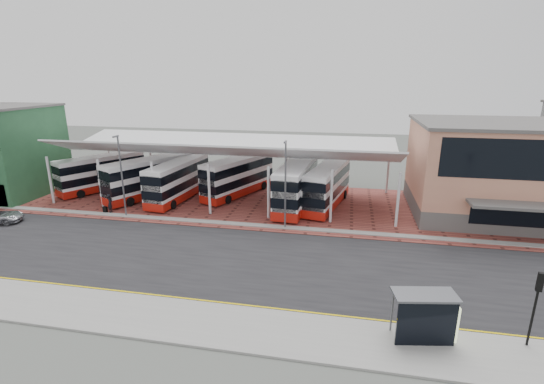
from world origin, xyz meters
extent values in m
plane|color=#4B4E49|center=(0.00, 0.00, 0.00)|extent=(140.00, 140.00, 0.00)
cube|color=black|center=(0.00, -1.00, 0.01)|extent=(120.00, 14.00, 0.02)
cube|color=brown|center=(2.00, 13.00, 0.03)|extent=(72.00, 16.00, 0.06)
cube|color=gray|center=(0.00, -9.00, 0.07)|extent=(120.00, 4.00, 0.14)
cube|color=gray|center=(0.00, 6.20, 0.07)|extent=(120.00, 0.80, 0.14)
cube|color=#E7C504|center=(0.00, -7.00, 0.03)|extent=(120.00, 0.12, 0.01)
cube|color=#E7C504|center=(0.00, -6.70, 0.03)|extent=(120.00, 0.12, 0.01)
cylinder|color=silver|center=(-24.00, 8.50, 2.60)|extent=(0.26, 0.26, 5.20)
cylinder|color=silver|center=(-24.00, 19.50, 2.30)|extent=(0.26, 0.26, 4.60)
cylinder|color=silver|center=(-18.00, 8.50, 2.60)|extent=(0.26, 0.26, 5.20)
cylinder|color=silver|center=(-18.00, 19.50, 2.30)|extent=(0.26, 0.26, 4.60)
cylinder|color=silver|center=(-12.00, 8.50, 2.60)|extent=(0.26, 0.26, 5.20)
cylinder|color=silver|center=(-12.00, 19.50, 2.30)|extent=(0.26, 0.26, 4.60)
cylinder|color=silver|center=(-6.00, 8.50, 2.60)|extent=(0.26, 0.26, 5.20)
cylinder|color=silver|center=(-6.00, 19.50, 2.30)|extent=(0.26, 0.26, 4.60)
cylinder|color=silver|center=(0.00, 8.50, 2.60)|extent=(0.26, 0.26, 5.20)
cylinder|color=silver|center=(0.00, 19.50, 2.30)|extent=(0.26, 0.26, 4.60)
cylinder|color=silver|center=(6.00, 8.50, 2.60)|extent=(0.26, 0.26, 5.20)
cylinder|color=silver|center=(6.00, 19.50, 2.30)|extent=(0.26, 0.26, 4.60)
cylinder|color=silver|center=(12.00, 8.50, 2.60)|extent=(0.26, 0.26, 5.20)
cylinder|color=silver|center=(12.00, 19.50, 2.30)|extent=(0.26, 0.26, 4.60)
cube|color=silver|center=(-6.00, 10.70, 6.10)|extent=(37.00, 4.95, 1.95)
cube|color=silver|center=(-6.00, 16.30, 5.90)|extent=(37.00, 7.12, 1.43)
cube|color=#555150|center=(23.00, 14.00, 0.90)|extent=(18.00, 12.00, 1.80)
cube|color=tan|center=(23.00, 14.00, 5.40)|extent=(18.00, 12.00, 7.20)
cube|color=black|center=(23.00, 8.10, 6.80)|extent=(16.00, 0.25, 3.40)
cube|color=black|center=(23.00, 8.10, 2.10)|extent=(10.00, 0.25, 2.20)
cube|color=#555150|center=(23.00, 7.00, 3.20)|extent=(11.00, 2.40, 0.25)
cube|color=#555150|center=(23.00, 14.00, 9.10)|extent=(18.40, 12.40, 0.30)
cube|color=#2B5F38|center=(-30.00, 11.00, 5.00)|extent=(6.20, 10.00, 10.00)
cube|color=#555150|center=(-30.00, 11.00, 10.10)|extent=(6.40, 10.20, 0.25)
cylinder|color=#53555A|center=(-14.00, 6.30, 4.00)|extent=(0.16, 0.16, 8.00)
cube|color=#53555A|center=(-14.00, 6.00, 8.00)|extent=(0.15, 0.90, 0.15)
cylinder|color=#53555A|center=(2.00, 6.30, 4.00)|extent=(0.16, 0.16, 8.00)
cube|color=#53555A|center=(2.00, 6.00, 8.00)|extent=(0.15, 0.90, 0.15)
cube|color=white|center=(-21.64, 14.11, 2.28)|extent=(7.10, 9.98, 3.98)
cube|color=#B0170D|center=(-21.64, 14.11, 0.66)|extent=(7.15, 10.03, 0.83)
cube|color=black|center=(-21.64, 14.11, 1.87)|extent=(7.15, 10.03, 0.88)
cube|color=black|center=(-21.64, 14.11, 3.35)|extent=(7.15, 10.03, 0.88)
cube|color=black|center=(-24.17, 9.74, 2.19)|extent=(1.85, 1.12, 3.33)
cylinder|color=black|center=(-24.28, 11.87, 0.52)|extent=(0.69, 0.93, 0.93)
cylinder|color=black|center=(-22.27, 10.71, 0.52)|extent=(0.69, 0.93, 0.93)
cylinder|color=black|center=(-21.01, 17.52, 0.52)|extent=(0.69, 0.93, 0.93)
cylinder|color=black|center=(-19.01, 16.36, 0.52)|extent=(0.69, 0.93, 0.93)
cube|color=white|center=(-14.69, 12.72, 2.40)|extent=(7.09, 10.66, 4.20)
cube|color=#B0170D|center=(-14.69, 12.72, 0.69)|extent=(7.14, 10.71, 0.88)
cube|color=black|center=(-14.69, 12.72, 1.96)|extent=(7.14, 10.71, 0.93)
cube|color=black|center=(-14.69, 12.72, 3.53)|extent=(7.14, 10.71, 0.93)
cube|color=black|center=(-17.13, 8.00, 2.30)|extent=(2.00, 1.09, 3.51)
cylinder|color=black|center=(-17.35, 10.23, 0.55)|extent=(0.69, 0.99, 0.98)
cylinder|color=black|center=(-15.18, 9.11, 0.55)|extent=(0.69, 0.99, 0.98)
cylinder|color=black|center=(-14.20, 16.34, 0.55)|extent=(0.69, 0.99, 0.98)
cylinder|color=black|center=(-12.03, 15.22, 0.55)|extent=(0.69, 0.99, 0.98)
cube|color=white|center=(-11.11, 12.55, 2.32)|extent=(3.44, 10.55, 4.05)
cube|color=#B0170D|center=(-11.11, 12.55, 0.67)|extent=(3.48, 10.59, 0.85)
cube|color=black|center=(-11.11, 12.55, 1.90)|extent=(3.48, 10.59, 0.89)
cube|color=black|center=(-11.11, 12.55, 3.40)|extent=(3.48, 10.59, 0.89)
cube|color=black|center=(-11.66, 7.45, 2.23)|extent=(2.12, 0.32, 3.39)
cylinder|color=black|center=(-12.64, 9.38, 0.53)|extent=(0.36, 0.96, 0.94)
cylinder|color=black|center=(-10.29, 9.13, 0.53)|extent=(0.36, 0.96, 0.94)
cylinder|color=black|center=(-11.93, 15.98, 0.53)|extent=(0.36, 0.96, 0.94)
cylinder|color=black|center=(-9.59, 15.73, 0.53)|extent=(0.36, 0.96, 0.94)
cube|color=white|center=(-5.00, 15.46, 2.36)|extent=(6.26, 10.67, 4.13)
cube|color=#B0170D|center=(-5.00, 15.46, 0.68)|extent=(6.31, 10.72, 0.86)
cube|color=black|center=(-5.00, 15.46, 1.93)|extent=(6.31, 10.72, 0.91)
cube|color=black|center=(-5.00, 15.46, 3.47)|extent=(6.31, 10.72, 0.91)
cube|color=black|center=(-7.00, 10.63, 2.27)|extent=(2.03, 0.92, 3.46)
cylinder|color=black|center=(-7.40, 12.80, 0.54)|extent=(0.62, 0.99, 0.96)
cylinder|color=black|center=(-5.19, 11.88, 0.54)|extent=(0.62, 0.99, 0.96)
cylinder|color=black|center=(-4.82, 19.04, 0.54)|extent=(0.62, 0.99, 0.96)
cylinder|color=black|center=(-2.60, 18.13, 0.54)|extent=(0.62, 0.99, 0.96)
cube|color=white|center=(2.17, 12.63, 2.52)|extent=(3.35, 11.43, 4.41)
cube|color=#B0170D|center=(2.17, 12.63, 0.73)|extent=(3.40, 11.48, 0.92)
cube|color=black|center=(2.17, 12.63, 2.06)|extent=(3.40, 11.48, 0.97)
cube|color=black|center=(2.17, 12.63, 3.70)|extent=(3.40, 11.48, 0.97)
cube|color=black|center=(1.78, 7.05, 2.42)|extent=(2.31, 0.26, 3.69)
cylinder|color=black|center=(0.64, 9.12, 0.57)|extent=(0.36, 1.04, 1.03)
cylinder|color=black|center=(3.20, 8.94, 0.57)|extent=(0.36, 1.04, 1.03)
cylinder|color=black|center=(1.15, 16.32, 0.57)|extent=(0.36, 1.04, 1.03)
cylinder|color=black|center=(3.71, 16.14, 0.57)|extent=(0.36, 1.04, 1.03)
cube|color=white|center=(5.36, 13.31, 2.33)|extent=(4.39, 10.66, 4.07)
cube|color=#B0170D|center=(5.36, 13.31, 0.67)|extent=(4.43, 10.71, 0.85)
cube|color=black|center=(5.36, 13.31, 1.90)|extent=(4.43, 10.71, 0.90)
cube|color=black|center=(5.36, 13.31, 3.42)|extent=(4.43, 10.71, 0.90)
cube|color=black|center=(4.34, 8.26, 2.23)|extent=(2.10, 0.52, 3.40)
cylinder|color=black|center=(3.54, 10.28, 0.53)|extent=(0.45, 0.98, 0.95)
cylinder|color=black|center=(5.86, 9.81, 0.53)|extent=(0.45, 0.98, 0.95)
cylinder|color=black|center=(4.87, 16.81, 0.53)|extent=(0.45, 0.98, 0.95)
cylinder|color=black|center=(7.18, 16.34, 0.53)|extent=(0.45, 0.98, 0.95)
imported|color=black|center=(-16.14, 7.02, 1.01)|extent=(0.63, 0.79, 1.90)
cube|color=black|center=(-16.54, 6.68, 0.39)|extent=(0.38, 0.27, 0.66)
cube|color=black|center=(11.72, -8.64, 1.39)|extent=(2.98, 0.64, 2.50)
cube|color=#53555A|center=(11.61, -8.05, 2.70)|extent=(3.42, 2.04, 0.12)
cylinder|color=#53555A|center=(10.13, -7.70, 1.39)|extent=(0.12, 0.12, 2.50)
cylinder|color=#53555A|center=(12.89, -7.22, 1.39)|extent=(0.12, 0.12, 2.50)
cube|color=#B4C58D|center=(13.19, -7.77, 1.24)|extent=(0.34, 1.11, 2.00)
cylinder|color=black|center=(16.92, -7.60, 1.71)|extent=(0.13, 0.13, 3.14)
cube|color=black|center=(16.92, -7.60, 3.77)|extent=(0.30, 0.25, 0.98)
camera|label=1|loc=(7.38, -27.01, 13.48)|focal=26.00mm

